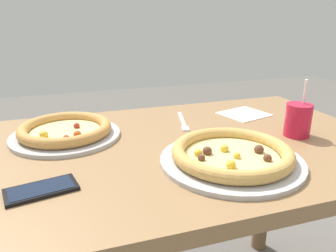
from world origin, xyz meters
name	(u,v)px	position (x,y,z in m)	size (l,w,h in m)	color
dining_table	(192,178)	(0.00, 0.00, 0.63)	(1.17, 0.79, 0.75)	#936D47
pizza_near	(232,155)	(0.04, -0.17, 0.77)	(0.37, 0.37, 0.05)	#B7B7BC
pizza_far	(65,131)	(-0.36, 0.16, 0.77)	(0.33, 0.33, 0.04)	#B7B7BC
drink_cup_colored	(298,120)	(0.33, -0.06, 0.80)	(0.08, 0.08, 0.18)	red
paper_napkin	(244,114)	(0.29, 0.19, 0.75)	(0.16, 0.14, 0.00)	white
fork	(183,122)	(0.03, 0.18, 0.75)	(0.07, 0.20, 0.00)	silver
cell_phone	(41,189)	(-0.42, -0.16, 0.75)	(0.16, 0.10, 0.01)	black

